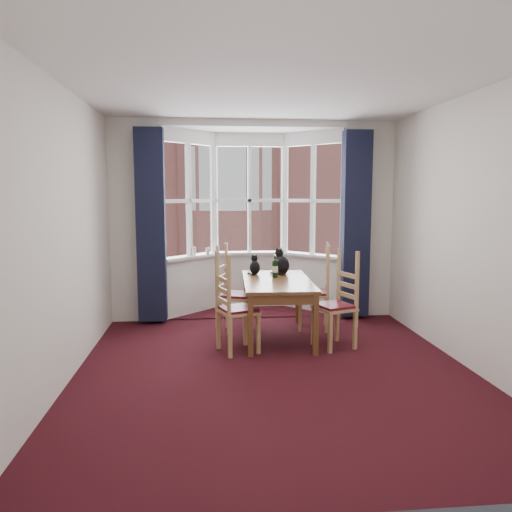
{
  "coord_description": "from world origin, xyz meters",
  "views": [
    {
      "loc": [
        -0.67,
        -4.78,
        1.8
      ],
      "look_at": [
        -0.09,
        1.05,
        1.05
      ],
      "focal_mm": 35.0,
      "sensor_mm": 36.0,
      "label": 1
    }
  ],
  "objects": [
    {
      "name": "candle_short",
      "position": [
        -0.66,
        2.63,
        0.92
      ],
      "size": [
        0.06,
        0.06,
        0.11
      ],
      "primitive_type": "cylinder",
      "color": "white",
      "rests_on": "bay_window"
    },
    {
      "name": "curtain_left",
      "position": [
        -1.42,
        2.07,
        1.35
      ],
      "size": [
        0.38,
        0.22,
        2.6
      ],
      "primitive_type": "cube",
      "color": "#161A33",
      "rests_on": "floor"
    },
    {
      "name": "ceiling",
      "position": [
        0.0,
        0.0,
        2.8
      ],
      "size": [
        4.5,
        4.5,
        0.0
      ],
      "primitive_type": "plane",
      "rotation": [
        3.14,
        0.0,
        0.0
      ],
      "color": "white",
      "rests_on": "floor"
    },
    {
      "name": "floor",
      "position": [
        0.0,
        0.0,
        0.0
      ],
      "size": [
        4.5,
        4.5,
        0.0
      ],
      "primitive_type": "plane",
      "color": "black",
      "rests_on": "ground"
    },
    {
      "name": "chair_right_far",
      "position": [
        0.81,
        1.56,
        0.47
      ],
      "size": [
        0.48,
        0.49,
        0.92
      ],
      "color": "tan",
      "rests_on": "floor"
    },
    {
      "name": "dining_table",
      "position": [
        0.19,
        1.22,
        0.65
      ],
      "size": [
        0.89,
        1.56,
        0.73
      ],
      "color": "brown",
      "rests_on": "floor"
    },
    {
      "name": "wall_back_pier_left",
      "position": [
        -1.65,
        2.25,
        1.4
      ],
      "size": [
        0.7,
        0.12,
        2.8
      ],
      "primitive_type": "cube",
      "color": "silver",
      "rests_on": "floor"
    },
    {
      "name": "wall_left",
      "position": [
        -2.0,
        0.0,
        1.4
      ],
      "size": [
        0.0,
        4.5,
        4.5
      ],
      "primitive_type": "plane",
      "rotation": [
        1.57,
        0.0,
        1.57
      ],
      "color": "silver",
      "rests_on": "floor"
    },
    {
      "name": "curtain_right",
      "position": [
        1.42,
        2.07,
        1.35
      ],
      "size": [
        0.38,
        0.22,
        2.6
      ],
      "primitive_type": "cube",
      "color": "#161A33",
      "rests_on": "floor"
    },
    {
      "name": "wall_back_pier_right",
      "position": [
        1.65,
        2.25,
        1.4
      ],
      "size": [
        0.7,
        0.12,
        2.8
      ],
      "primitive_type": "cube",
      "color": "silver",
      "rests_on": "floor"
    },
    {
      "name": "wall_right",
      "position": [
        2.0,
        0.0,
        1.4
      ],
      "size": [
        0.0,
        4.5,
        4.5
      ],
      "primitive_type": "plane",
      "rotation": [
        1.57,
        0.0,
        -1.57
      ],
      "color": "silver",
      "rests_on": "floor"
    },
    {
      "name": "chair_left_near",
      "position": [
        -0.42,
        0.69,
        0.47
      ],
      "size": [
        0.52,
        0.53,
        0.92
      ],
      "color": "tan",
      "rests_on": "floor"
    },
    {
      "name": "candle_tall",
      "position": [
        -0.86,
        2.6,
        0.93
      ],
      "size": [
        0.06,
        0.06,
        0.13
      ],
      "primitive_type": "cylinder",
      "color": "white",
      "rests_on": "bay_window"
    },
    {
      "name": "bay_window",
      "position": [
        0.0,
        2.75,
        1.4
      ],
      "size": [
        2.76,
        0.94,
        2.8
      ],
      "color": "white",
      "rests_on": "floor"
    },
    {
      "name": "chair_left_far",
      "position": [
        -0.39,
        1.54,
        0.47
      ],
      "size": [
        0.52,
        0.53,
        0.92
      ],
      "color": "tan",
      "rests_on": "floor"
    },
    {
      "name": "cat_right",
      "position": [
        0.31,
        1.67,
        0.86
      ],
      "size": [
        0.26,
        0.3,
        0.36
      ],
      "color": "black",
      "rests_on": "dining_table"
    },
    {
      "name": "wall_near",
      "position": [
        0.0,
        -2.25,
        1.4
      ],
      "size": [
        4.0,
        0.0,
        4.0
      ],
      "primitive_type": "plane",
      "rotation": [
        -1.57,
        0.0,
        0.0
      ],
      "color": "silver",
      "rests_on": "floor"
    },
    {
      "name": "tenement_building",
      "position": [
        0.0,
        14.01,
        1.6
      ],
      "size": [
        18.4,
        7.8,
        15.2
      ],
      "color": "#99564F",
      "rests_on": "street"
    },
    {
      "name": "chair_right_near",
      "position": [
        0.88,
        0.8,
        0.47
      ],
      "size": [
        0.52,
        0.53,
        0.92
      ],
      "color": "tan",
      "rests_on": "floor"
    },
    {
      "name": "street",
      "position": [
        0.0,
        32.25,
        -6.0
      ],
      "size": [
        80.0,
        80.0,
        0.0
      ],
      "primitive_type": "plane",
      "color": "#333335",
      "rests_on": "ground"
    },
    {
      "name": "wine_bottle",
      "position": [
        0.18,
        1.39,
        0.86
      ],
      "size": [
        0.07,
        0.07,
        0.29
      ],
      "color": "black",
      "rests_on": "dining_table"
    },
    {
      "name": "cat_left",
      "position": [
        -0.04,
        1.68,
        0.83
      ],
      "size": [
        0.14,
        0.2,
        0.27
      ],
      "color": "black",
      "rests_on": "dining_table"
    }
  ]
}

